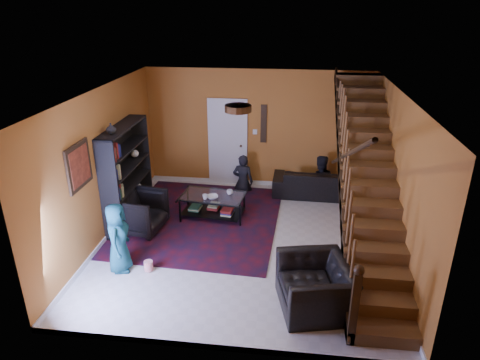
# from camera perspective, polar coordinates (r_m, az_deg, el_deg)

# --- Properties ---
(floor) EXTENTS (5.50, 5.50, 0.00)m
(floor) POSITION_cam_1_polar(r_m,az_deg,el_deg) (8.16, 0.49, -8.20)
(floor) COLOR beige
(floor) RESTS_ON ground
(room) EXTENTS (5.50, 5.50, 5.50)m
(room) POSITION_cam_1_polar(r_m,az_deg,el_deg) (9.50, -6.60, -3.26)
(room) COLOR #B76E28
(room) RESTS_ON ground
(staircase) EXTENTS (0.95, 5.02, 3.18)m
(staircase) POSITION_cam_1_polar(r_m,az_deg,el_deg) (7.61, 16.61, 0.19)
(staircase) COLOR brown
(staircase) RESTS_ON floor
(bookshelf) EXTENTS (0.35, 1.80, 2.00)m
(bookshelf) POSITION_cam_1_polar(r_m,az_deg,el_deg) (8.81, -14.76, 0.46)
(bookshelf) COLOR black
(bookshelf) RESTS_ON floor
(door) EXTENTS (0.82, 0.05, 2.05)m
(door) POSITION_cam_1_polar(r_m,az_deg,el_deg) (10.29, -1.64, 4.82)
(door) COLOR silver
(door) RESTS_ON floor
(framed_picture) EXTENTS (0.04, 0.74, 0.74)m
(framed_picture) POSITION_cam_1_polar(r_m,az_deg,el_deg) (7.34, -20.70, 1.76)
(framed_picture) COLOR maroon
(framed_picture) RESTS_ON room
(wall_hanging) EXTENTS (0.14, 0.03, 0.90)m
(wall_hanging) POSITION_cam_1_polar(r_m,az_deg,el_deg) (10.05, 3.17, 7.49)
(wall_hanging) COLOR black
(wall_hanging) RESTS_ON room
(ceiling_fixture) EXTENTS (0.40, 0.40, 0.10)m
(ceiling_fixture) POSITION_cam_1_polar(r_m,az_deg,el_deg) (6.37, -0.27, 9.53)
(ceiling_fixture) COLOR #3F2814
(ceiling_fixture) RESTS_ON room
(rug) EXTENTS (3.29, 3.72, 0.02)m
(rug) POSITION_cam_1_polar(r_m,az_deg,el_deg) (8.94, -5.25, -5.26)
(rug) COLOR #400B14
(rug) RESTS_ON floor
(sofa) EXTENTS (2.15, 0.89, 0.62)m
(sofa) POSITION_cam_1_polar(r_m,az_deg,el_deg) (10.06, 10.54, -0.35)
(sofa) COLOR black
(sofa) RESTS_ON floor
(armchair_left) EXTENTS (1.00, 0.98, 0.80)m
(armchair_left) POSITION_cam_1_polar(r_m,az_deg,el_deg) (8.57, -13.15, -4.17)
(armchair_left) COLOR black
(armchair_left) RESTS_ON floor
(armchair_right) EXTENTS (1.20, 1.30, 0.72)m
(armchair_right) POSITION_cam_1_polar(r_m,az_deg,el_deg) (6.51, 9.97, -13.77)
(armchair_right) COLOR black
(armchair_right) RESTS_ON floor
(person_adult_a) EXTENTS (0.52, 0.37, 1.34)m
(person_adult_a) POSITION_cam_1_polar(r_m,az_deg,el_deg) (10.17, 0.40, -0.22)
(person_adult_a) COLOR black
(person_adult_a) RESTS_ON sofa
(person_adult_b) EXTENTS (0.73, 0.60, 1.41)m
(person_adult_b) POSITION_cam_1_polar(r_m,az_deg,el_deg) (10.12, 10.50, -0.54)
(person_adult_b) COLOR black
(person_adult_b) RESTS_ON sofa
(person_child) EXTENTS (0.46, 0.64, 1.22)m
(person_child) POSITION_cam_1_polar(r_m,az_deg,el_deg) (7.36, -15.97, -7.42)
(person_child) COLOR #164455
(person_child) RESTS_ON armchair_left
(coffee_table) EXTENTS (1.38, 0.92, 0.49)m
(coffee_table) POSITION_cam_1_polar(r_m,az_deg,el_deg) (8.92, -3.63, -3.24)
(coffee_table) COLOR black
(coffee_table) RESTS_ON floor
(cup_a) EXTENTS (0.15, 0.15, 0.10)m
(cup_a) POSITION_cam_1_polar(r_m,az_deg,el_deg) (8.84, -1.37, -1.63)
(cup_a) COLOR #999999
(cup_a) RESTS_ON coffee_table
(cup_b) EXTENTS (0.13, 0.13, 0.10)m
(cup_b) POSITION_cam_1_polar(r_m,az_deg,el_deg) (8.66, -4.69, -2.25)
(cup_b) COLOR #999999
(cup_b) RESTS_ON coffee_table
(bowl) EXTENTS (0.31, 0.31, 0.06)m
(bowl) POSITION_cam_1_polar(r_m,az_deg,el_deg) (8.70, -3.72, -2.27)
(bowl) COLOR #999999
(bowl) RESTS_ON coffee_table
(vase) EXTENTS (0.18, 0.18, 0.19)m
(vase) POSITION_cam_1_polar(r_m,az_deg,el_deg) (8.02, -16.83, 6.60)
(vase) COLOR #999999
(vase) RESTS_ON bookshelf
(popcorn_bucket) EXTENTS (0.16, 0.16, 0.17)m
(popcorn_bucket) POSITION_cam_1_polar(r_m,az_deg,el_deg) (7.45, -12.10, -11.11)
(popcorn_bucket) COLOR red
(popcorn_bucket) RESTS_ON rug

